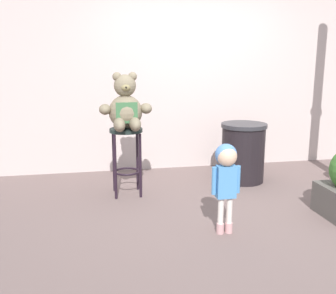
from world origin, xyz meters
TOP-DOWN VIEW (x-y plane):
  - ground_plane at (0.00, 0.00)m, footprint 24.00×24.00m
  - building_wall at (0.00, 1.79)m, footprint 7.11×0.30m
  - bar_stool_with_teddy at (-1.03, 0.60)m, footprint 0.38×0.38m
  - teddy_bear at (-1.03, 0.57)m, footprint 0.60×0.54m
  - child_walking at (-0.24, -0.65)m, footprint 0.27×0.21m
  - trash_bin at (0.51, 0.84)m, footprint 0.59×0.59m

SIDE VIEW (x-z plane):
  - ground_plane at x=0.00m, z-range 0.00..0.00m
  - trash_bin at x=0.51m, z-range 0.00..0.77m
  - bar_stool_with_teddy at x=-1.03m, z-range 0.16..0.96m
  - child_walking at x=-0.24m, z-range 0.19..1.03m
  - teddy_bear at x=-1.03m, z-range 0.71..1.35m
  - building_wall at x=0.00m, z-range 0.00..3.37m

